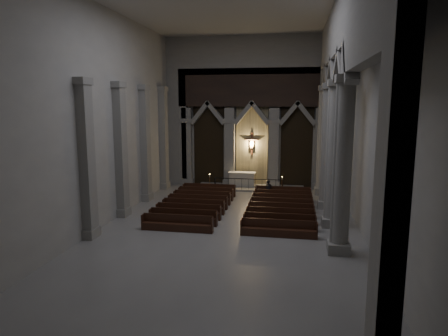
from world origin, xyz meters
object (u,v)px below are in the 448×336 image
(pews, at_px, (238,208))
(worshipper, at_px, (269,189))
(altar, at_px, (242,179))
(altar_rail, at_px, (248,183))
(candle_stand_right, at_px, (282,189))
(candle_stand_left, at_px, (210,187))

(pews, relative_size, worshipper, 6.91)
(altar, bearing_deg, altar_rail, -65.52)
(candle_stand_right, distance_m, worshipper, 1.88)
(candle_stand_right, height_order, pews, candle_stand_right)
(altar, relative_size, pews, 0.23)
(pews, bearing_deg, candle_stand_left, 118.29)
(altar, distance_m, altar_rail, 1.65)
(candle_stand_left, bearing_deg, pews, -61.71)
(candle_stand_left, distance_m, pews, 6.20)
(altar_rail, height_order, pews, altar_rail)
(altar_rail, bearing_deg, candle_stand_left, -169.14)
(candle_stand_left, distance_m, worshipper, 4.86)
(altar_rail, height_order, candle_stand_left, candle_stand_left)
(worshipper, bearing_deg, candle_stand_right, 42.18)
(pews, bearing_deg, altar_rail, 90.00)
(pews, bearing_deg, worshipper, 67.09)
(altar, height_order, worshipper, worshipper)
(altar, xyz_separation_m, candle_stand_right, (3.26, -1.91, -0.34))
(worshipper, bearing_deg, altar, 104.88)
(altar, height_order, candle_stand_right, candle_stand_right)
(altar_rail, distance_m, candle_stand_left, 3.01)
(altar_rail, bearing_deg, pews, -90.00)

